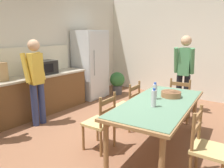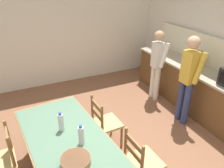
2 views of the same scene
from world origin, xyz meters
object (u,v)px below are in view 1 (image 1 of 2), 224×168
Objects in this scene: refrigerator at (91,64)px; bottle_near_centre at (154,98)px; chair_side_far_right at (128,106)px; potted_plant at (117,81)px; bottle_off_centre at (155,91)px; chair_head_end at (180,100)px; microwave at (44,67)px; chair_side_near_left at (207,148)px; dining_table at (159,107)px; serving_bowl at (171,94)px; paper_bag at (0,72)px; chair_side_far_left at (101,122)px; person_by_table at (184,70)px; person_at_counter at (36,78)px.

refrigerator is 3.37m from bottle_near_centre.
chair_side_far_right is 2.44m from potted_plant.
refrigerator is at bearing 61.61° from bottle_off_centre.
bottle_off_centre is at bearing 80.10° from chair_head_end.
refrigerator is 3.75× the size of microwave.
bottle_off_centre is 3.16m from potted_plant.
chair_side_near_left is at bearing -116.92° from bottle_off_centre.
microwave reaches higher than chair_side_far_right.
dining_table is 1.36m from chair_head_end.
dining_table is at bearing 175.50° from serving_bowl.
bottle_near_centre is at bearing 49.16° from chair_side_far_right.
microwave is at bearing 179.29° from refrigerator.
chair_side_far_right is at bearing 60.82° from chair_side_near_left.
chair_side_near_left is (0.59, -3.64, -0.63)m from paper_bag.
microwave is 0.23× the size of dining_table.
chair_head_end is at bearing -112.04° from potted_plant.
bottle_off_centre is at bearing 59.30° from chair_side_near_left.
serving_bowl is 0.35× the size of chair_side_far_right.
paper_bag reaches higher than chair_side_far_right.
serving_bowl is at bearing 42.05° from chair_side_near_left.
paper_bag is 2.91m from bottle_off_centre.
paper_bag is 1.12× the size of serving_bowl.
bottle_off_centre reaches higher than potted_plant.
refrigerator is 3.02m from chair_side_far_left.
potted_plant is at bearing -151.99° from chair_side_far_left.
chair_side_far_left reaches higher than serving_bowl.
chair_side_far_right and chair_head_end have the same top height.
refrigerator reaches higher than chair_side_far_left.
chair_side_far_right is at bearing -25.51° from person_by_table.
bottle_off_centre is at bearing -68.46° from paper_bag.
chair_side_near_left is (-0.41, -3.64, -0.60)m from microwave.
paper_bag is at bearing 95.51° from chair_side_near_left.
chair_side_near_left is 4.13m from potted_plant.
person_by_table is 2.62× the size of potted_plant.
paper_bag is 3.32m from potted_plant.
person_by_table is at bearing 5.39° from bottle_off_centre.
dining_table is 1.93m from person_by_table.
chair_side_far_right is (1.36, -2.03, -0.63)m from paper_bag.
microwave is 3.15m from person_by_table.
bottle_near_centre is at bearing -75.92° from paper_bag.
serving_bowl is 2.53m from person_at_counter.
bottle_near_centre is 0.38m from bottle_off_centre.
chair_side_far_left is 1.00× the size of chair_head_end.
microwave reaches higher than chair_side_far_left.
refrigerator is at bearing -0.25° from paper_bag.
chair_side_far_right is at bearing -148.41° from person_at_counter.
chair_head_end is (0.96, 0.17, -0.38)m from serving_bowl.
microwave is at bearing -47.93° from person_at_counter.
serving_bowl is 0.48× the size of potted_plant.
refrigerator is 3.06m from bottle_off_centre.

